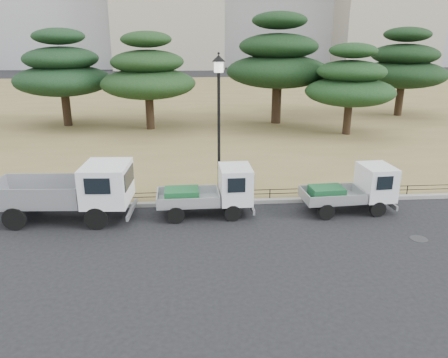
{
  "coord_description": "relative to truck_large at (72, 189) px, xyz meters",
  "views": [
    {
      "loc": [
        -1.31,
        -14.27,
        6.69
      ],
      "look_at": [
        0.0,
        2.0,
        1.3
      ],
      "focal_mm": 35.0,
      "sensor_mm": 36.0,
      "label": 1
    }
  ],
  "objects": [
    {
      "name": "curb",
      "position": [
        5.75,
        1.11,
        -1.13
      ],
      "size": [
        120.0,
        0.25,
        0.16
      ],
      "primitive_type": "cube",
      "color": "gray",
      "rests_on": "ground"
    },
    {
      "name": "pine_center_left",
      "position": [
        1.61,
        16.16,
        2.89
      ],
      "size": [
        6.73,
        6.73,
        6.84
      ],
      "color": "black",
      "rests_on": "lawn"
    },
    {
      "name": "lawn",
      "position": [
        5.75,
        29.11,
        -1.14
      ],
      "size": [
        120.0,
        56.0,
        0.15
      ],
      "primitive_type": "cube",
      "color": "olive",
      "rests_on": "ground"
    },
    {
      "name": "pine_west_near",
      "position": [
        -4.75,
        17.93,
        3.01
      ],
      "size": [
        7.06,
        7.06,
        7.06
      ],
      "color": "black",
      "rests_on": "lawn"
    },
    {
      "name": "pipe_fence",
      "position": [
        5.75,
        1.26,
        -0.77
      ],
      "size": [
        38.0,
        0.04,
        0.4
      ],
      "color": "black",
      "rests_on": "lawn"
    },
    {
      "name": "truck_kei_front",
      "position": [
        5.27,
        0.07,
        -0.26
      ],
      "size": [
        3.65,
        1.65,
        1.92
      ],
      "rotation": [
        0.0,
        0.0,
        0.02
      ],
      "color": "black",
      "rests_on": "ground"
    },
    {
      "name": "truck_kei_rear",
      "position": [
        10.88,
        -0.03,
        -0.29
      ],
      "size": [
        3.61,
        1.73,
        1.84
      ],
      "rotation": [
        0.0,
        0.0,
        0.06
      ],
      "color": "black",
      "rests_on": "ground"
    },
    {
      "name": "street_lamp",
      "position": [
        5.62,
        1.41,
        2.88
      ],
      "size": [
        0.52,
        0.52,
        5.83
      ],
      "color": "black",
      "rests_on": "lawn"
    },
    {
      "name": "manhole",
      "position": [
        12.25,
        -2.69,
        -1.21
      ],
      "size": [
        0.6,
        0.6,
        0.01
      ],
      "primitive_type": "cylinder",
      "color": "#2D2D30",
      "rests_on": "ground"
    },
    {
      "name": "pine_center_right",
      "position": [
        11.2,
        17.66,
        3.7
      ],
      "size": [
        7.75,
        7.75,
        8.22
      ],
      "color": "black",
      "rests_on": "lawn"
    },
    {
      "name": "pine_east_near",
      "position": [
        15.32,
        13.3,
        2.46
      ],
      "size": [
        6.03,
        6.03,
        6.09
      ],
      "color": "black",
      "rests_on": "lawn"
    },
    {
      "name": "ground",
      "position": [
        5.75,
        -1.49,
        -1.21
      ],
      "size": [
        220.0,
        220.0,
        0.0
      ],
      "primitive_type": "plane",
      "color": "black"
    },
    {
      "name": "tarp_pile",
      "position": [
        -3.01,
        1.83,
        -0.64
      ],
      "size": [
        1.88,
        1.64,
        1.05
      ],
      "rotation": [
        0.0,
        0.0,
        0.36
      ],
      "color": "#1515A5",
      "rests_on": "lawn"
    },
    {
      "name": "truck_large",
      "position": [
        0.0,
        0.0,
        0.0
      ],
      "size": [
        5.11,
        2.3,
        2.18
      ],
      "rotation": [
        0.0,
        0.0,
        -0.06
      ],
      "color": "black",
      "rests_on": "ground"
    },
    {
      "name": "pine_east_far",
      "position": [
        22.3,
        20.23,
        3.1
      ],
      "size": [
        7.17,
        7.17,
        7.2
      ],
      "color": "black",
      "rests_on": "lawn"
    }
  ]
}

